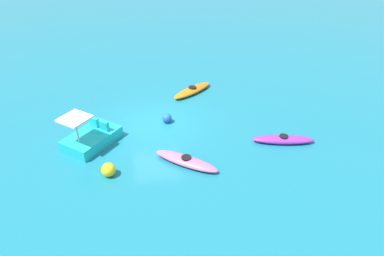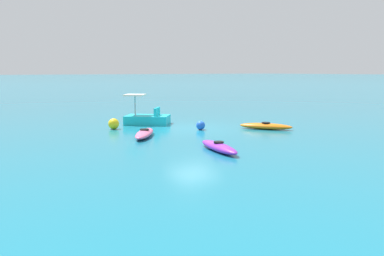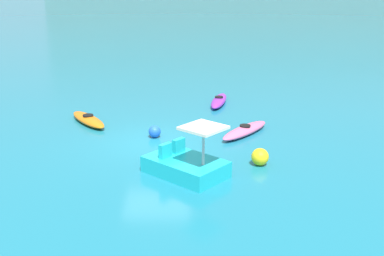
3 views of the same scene
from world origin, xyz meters
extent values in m
plane|color=#19728C|center=(0.00, 0.00, 0.00)|extent=(600.00, 600.00, 0.00)
ellipsoid|color=pink|center=(3.33, 0.94, 0.16)|extent=(2.26, 2.61, 0.32)
cylinder|color=black|center=(3.33, 0.94, 0.35)|extent=(0.58, 0.58, 0.05)
ellipsoid|color=orange|center=(-2.94, 2.36, 0.16)|extent=(2.11, 2.60, 0.32)
cylinder|color=black|center=(-2.94, 2.36, 0.35)|extent=(0.60, 0.60, 0.05)
ellipsoid|color=purple|center=(2.58, 5.43, 0.16)|extent=(1.15, 2.78, 0.32)
cylinder|color=black|center=(2.58, 5.43, 0.35)|extent=(0.45, 0.45, 0.05)
cube|color=#19B7C6|center=(1.11, -2.89, 0.25)|extent=(2.79, 2.71, 0.50)
cube|color=#19B7C6|center=(0.89, -2.30, 0.72)|extent=(0.41, 0.44, 0.44)
cube|color=#19B7C6|center=(0.50, -2.76, 0.72)|extent=(0.41, 0.44, 0.44)
cylinder|color=#B2B2B7|center=(1.64, -3.35, 1.05)|extent=(0.08, 0.08, 1.10)
cube|color=silver|center=(1.64, -3.35, 1.64)|extent=(1.55, 1.55, 0.08)
sphere|color=blue|center=(-0.09, 0.58, 0.23)|extent=(0.46, 0.46, 0.46)
sphere|color=yellow|center=(3.48, -2.15, 0.28)|extent=(0.56, 0.56, 0.56)
camera|label=1|loc=(14.93, -0.96, 9.21)|focal=34.03mm
camera|label=2|loc=(11.80, 17.04, 2.99)|focal=37.58mm
camera|label=3|loc=(1.31, -16.29, 5.79)|focal=44.53mm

